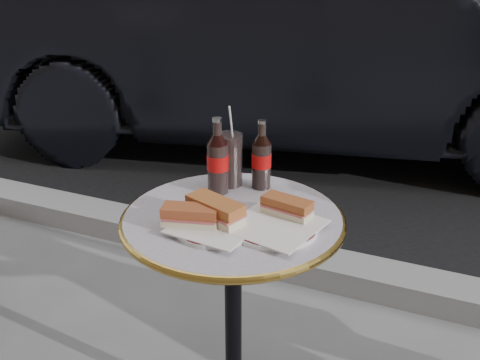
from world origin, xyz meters
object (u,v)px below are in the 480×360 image
at_px(bistro_table, 233,325).
at_px(cola_bottle_left, 218,156).
at_px(plate_right, 275,228).
at_px(cola_glass, 230,159).
at_px(parked_car, 302,35).
at_px(plate_left, 215,228).
at_px(cola_bottle_right, 262,154).

xyz_separation_m(bistro_table, cola_bottle_left, (-0.10, 0.13, 0.48)).
distance_m(plate_right, cola_glass, 0.33).
height_order(cola_glass, parked_car, parked_car).
bearing_deg(parked_car, bistro_table, -179.39).
xyz_separation_m(cola_bottle_left, cola_glass, (0.01, 0.06, -0.03)).
height_order(plate_left, cola_bottle_left, cola_bottle_left).
height_order(bistro_table, plate_right, plate_right).
bearing_deg(cola_glass, plate_left, -72.91).
xyz_separation_m(plate_right, parked_car, (-0.78, 2.59, 0.01)).
bearing_deg(plate_left, cola_bottle_left, 113.73).
distance_m(bistro_table, plate_right, 0.40).
bearing_deg(bistro_table, plate_left, -95.83).
bearing_deg(cola_bottle_left, plate_left, -66.27).
relative_size(bistro_table, cola_bottle_left, 3.16).
relative_size(cola_bottle_left, cola_bottle_right, 1.08).
xyz_separation_m(bistro_table, cola_glass, (-0.10, 0.19, 0.45)).
bearing_deg(cola_glass, parked_car, 102.99).
bearing_deg(plate_left, cola_glass, 107.09).
bearing_deg(parked_car, cola_bottle_left, 178.99).
xyz_separation_m(bistro_table, plate_left, (-0.01, -0.09, 0.37)).
bearing_deg(bistro_table, cola_glass, 116.72).
height_order(plate_right, cola_glass, cola_glass).
height_order(bistro_table, parked_car, parked_car).
distance_m(cola_glass, parked_car, 2.43).
bearing_deg(cola_bottle_left, bistro_table, -50.33).
bearing_deg(bistro_table, parked_car, 104.08).
height_order(plate_left, plate_right, same).
xyz_separation_m(plate_left, cola_bottle_left, (-0.10, 0.22, 0.11)).
relative_size(plate_right, cola_bottle_right, 1.07).
height_order(bistro_table, cola_bottle_left, cola_bottle_left).
height_order(plate_right, cola_bottle_right, cola_bottle_right).
relative_size(cola_bottle_left, parked_car, 0.05).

